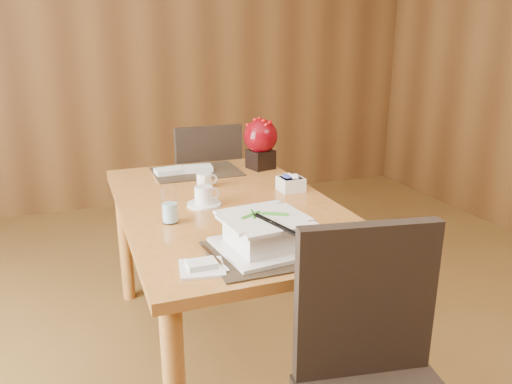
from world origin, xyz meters
name	(u,v)px	position (x,y,z in m)	size (l,w,h in m)	color
back_wall	(139,41)	(0.00, 3.00, 1.40)	(5.00, 0.02, 2.80)	brown
dining_table	(228,224)	(0.00, 0.60, 0.65)	(0.90, 1.50, 0.75)	#B37131
placemat_near	(276,251)	(0.00, 0.05, 0.75)	(0.45, 0.33, 0.01)	black
placemat_far	(197,172)	(0.00, 1.15, 0.75)	(0.45, 0.33, 0.01)	black
soup_setting	(264,234)	(-0.03, 0.08, 0.81)	(0.33, 0.33, 0.12)	white
coffee_cup	(204,197)	(-0.10, 0.61, 0.79)	(0.15, 0.15, 0.08)	white
water_glass	(170,205)	(-0.28, 0.45, 0.82)	(0.06, 0.06, 0.15)	white
creamer_jug	(204,180)	(-0.03, 0.87, 0.78)	(0.09, 0.09, 0.07)	white
sugar_caddy	(291,184)	(0.33, 0.67, 0.78)	(0.11, 0.11, 0.07)	white
berry_decor	(261,141)	(0.35, 1.11, 0.90)	(0.18, 0.18, 0.27)	black
napkins_far	(186,170)	(-0.06, 1.15, 0.77)	(0.30, 0.11, 0.03)	silver
bread_plate	(202,268)	(-0.27, 0.01, 0.75)	(0.14, 0.14, 0.01)	white
near_chair	(378,376)	(0.13, -0.39, 0.54)	(0.51, 0.51, 0.95)	black
far_chair	(205,186)	(0.16, 1.62, 0.52)	(0.44, 0.44, 0.93)	black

